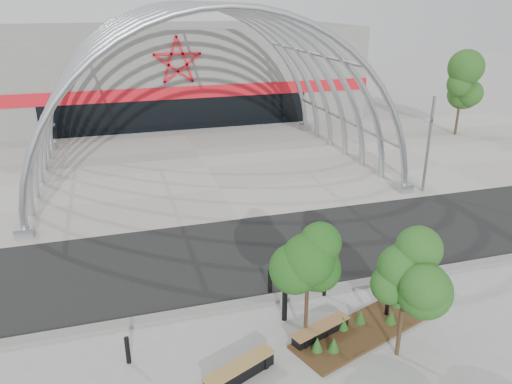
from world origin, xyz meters
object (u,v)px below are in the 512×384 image
(bench_0, at_px, (240,371))
(street_tree_1, at_px, (407,275))
(signal_pole, at_px, (429,143))
(bollard_2, at_px, (270,281))
(bench_1, at_px, (321,332))
(street_tree_0, at_px, (308,263))

(bench_0, bearing_deg, street_tree_1, -4.46)
(signal_pole, relative_size, bench_0, 2.32)
(signal_pole, relative_size, bollard_2, 5.86)
(signal_pole, relative_size, bench_1, 2.44)
(bench_1, relative_size, bollard_2, 2.40)
(street_tree_0, relative_size, bench_0, 1.66)
(street_tree_0, xyz_separation_m, bench_0, (-2.49, -1.13, -2.57))
(signal_pole, xyz_separation_m, street_tree_0, (-11.40, -10.41, -0.04))
(street_tree_0, relative_size, street_tree_1, 1.00)
(bench_0, relative_size, bench_1, 1.05)
(signal_pole, height_order, street_tree_0, signal_pole)
(bench_1, bearing_deg, signal_pole, 43.92)
(bench_0, relative_size, bollard_2, 2.53)
(bench_1, bearing_deg, street_tree_0, 171.07)
(street_tree_0, distance_m, street_tree_1, 2.89)
(street_tree_0, bearing_deg, bench_1, -8.93)
(street_tree_1, bearing_deg, street_tree_0, 148.38)
(street_tree_0, height_order, street_tree_1, street_tree_0)
(street_tree_0, relative_size, bench_1, 1.75)
(bench_1, distance_m, bollard_2, 3.13)
(bench_0, bearing_deg, bench_1, 19.27)
(bench_0, bearing_deg, signal_pole, 39.71)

